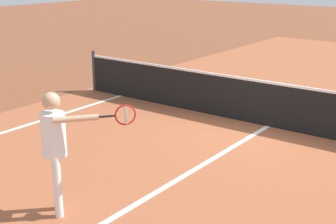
# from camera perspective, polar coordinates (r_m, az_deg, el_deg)

# --- Properties ---
(ground_plane) EXTENTS (60.00, 60.00, 0.00)m
(ground_plane) POSITION_cam_1_polar(r_m,az_deg,el_deg) (10.32, 11.70, -1.66)
(ground_plane) COLOR brown
(court_surface_inbounds) EXTENTS (10.62, 24.40, 0.00)m
(court_surface_inbounds) POSITION_cam_1_polar(r_m,az_deg,el_deg) (10.32, 11.70, -1.66)
(court_surface_inbounds) COLOR #9E5433
(court_surface_inbounds) RESTS_ON ground_plane
(line_center_service) EXTENTS (0.10, 6.40, 0.01)m
(line_center_service) POSITION_cam_1_polar(r_m,az_deg,el_deg) (7.72, 1.39, -7.82)
(line_center_service) COLOR white
(line_center_service) RESTS_ON ground_plane
(net) EXTENTS (10.18, 0.09, 1.07)m
(net) POSITION_cam_1_polar(r_m,az_deg,el_deg) (10.18, 11.86, 0.97)
(net) COLOR #33383D
(net) RESTS_ON ground_plane
(player_near) EXTENTS (0.98, 0.89, 1.70)m
(player_near) POSITION_cam_1_polar(r_m,az_deg,el_deg) (6.47, -13.04, -3.19)
(player_near) COLOR white
(player_near) RESTS_ON ground_plane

